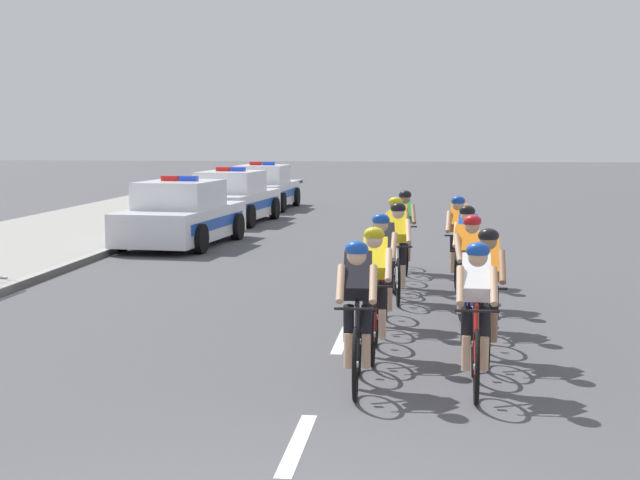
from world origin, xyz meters
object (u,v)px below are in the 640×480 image
(cyclist_tenth, at_px, (458,239))
(cyclist_ninth, at_px, (397,241))
(cyclist_third, at_px, (375,289))
(cyclist_seventh, at_px, (397,250))
(cyclist_lead, at_px, (357,311))
(police_car_third, at_px, (263,189))
(cyclist_eighth, at_px, (467,254))
(police_car_nearest, at_px, (182,216))
(cyclist_fourth, at_px, (486,291))
(cyclist_second, at_px, (476,313))
(cyclist_fifth, at_px, (382,268))
(cyclist_eleventh, at_px, (404,230))
(cyclist_sixth, at_px, (468,270))
(police_car_second, at_px, (232,199))

(cyclist_tenth, bearing_deg, cyclist_ninth, -159.09)
(cyclist_third, relative_size, cyclist_seventh, 1.00)
(cyclist_seventh, bearing_deg, cyclist_lead, -92.48)
(police_car_third, bearing_deg, cyclist_lead, -77.55)
(cyclist_eighth, relative_size, cyclist_tenth, 1.00)
(police_car_nearest, bearing_deg, cyclist_fourth, -58.70)
(cyclist_second, relative_size, police_car_third, 0.39)
(cyclist_fifth, xyz_separation_m, cyclist_ninth, (0.08, 3.19, 0.00))
(cyclist_eleventh, distance_m, police_car_nearest, 6.28)
(cyclist_eighth, xyz_separation_m, police_car_nearest, (-6.18, 7.04, -0.11))
(cyclist_sixth, relative_size, cyclist_seventh, 1.00)
(cyclist_third, bearing_deg, cyclist_tenth, 78.37)
(cyclist_sixth, height_order, cyclist_eleventh, same)
(cyclist_second, relative_size, cyclist_eleventh, 1.00)
(cyclist_ninth, xyz_separation_m, cyclist_tenth, (1.01, 0.39, 0.00))
(cyclist_seventh, height_order, cyclist_eighth, same)
(cyclist_sixth, bearing_deg, cyclist_seventh, 116.52)
(police_car_nearest, relative_size, police_car_second, 1.00)
(cyclist_seventh, bearing_deg, cyclist_tenth, 59.49)
(cyclist_ninth, xyz_separation_m, police_car_second, (-5.09, 10.90, -0.11))
(cyclist_ninth, distance_m, cyclist_eleventh, 1.79)
(cyclist_sixth, xyz_separation_m, cyclist_ninth, (-1.04, 3.25, 0.00))
(cyclist_eighth, relative_size, police_car_third, 0.39)
(cyclist_fourth, xyz_separation_m, cyclist_fifth, (-1.26, 1.75, 0.00))
(cyclist_lead, bearing_deg, cyclist_eighth, 74.81)
(cyclist_fourth, bearing_deg, cyclist_fifth, 125.85)
(cyclist_fourth, xyz_separation_m, cyclist_eighth, (-0.09, 3.27, 0.00))
(cyclist_eighth, xyz_separation_m, cyclist_eleventh, (-1.03, 3.45, 0.00))
(cyclist_ninth, bearing_deg, cyclist_sixth, -72.29)
(cyclist_eleventh, bearing_deg, cyclist_sixth, -78.97)
(cyclist_second, height_order, cyclist_sixth, same)
(cyclist_lead, distance_m, cyclist_second, 1.17)
(cyclist_lead, bearing_deg, cyclist_seventh, 87.52)
(cyclist_lead, height_order, cyclist_eighth, same)
(cyclist_lead, distance_m, cyclist_seventh, 5.05)
(cyclist_eleventh, bearing_deg, cyclist_lead, -91.62)
(cyclist_fifth, distance_m, cyclist_ninth, 3.19)
(cyclist_eighth, bearing_deg, cyclist_lead, -105.19)
(cyclist_fourth, bearing_deg, police_car_nearest, 121.30)
(cyclist_seventh, bearing_deg, cyclist_eleventh, 89.79)
(police_car_nearest, bearing_deg, cyclist_third, -64.09)
(cyclist_lead, bearing_deg, cyclist_ninth, 88.41)
(cyclist_tenth, bearing_deg, police_car_second, 120.14)
(cyclist_second, height_order, cyclist_tenth, same)
(cyclist_lead, bearing_deg, police_car_second, 105.96)
(cyclist_ninth, height_order, cyclist_tenth, same)
(cyclist_fourth, xyz_separation_m, police_car_third, (-6.27, 20.91, -0.11))
(cyclist_second, xyz_separation_m, cyclist_ninth, (-1.00, 6.28, 0.00))
(cyclist_sixth, height_order, police_car_second, police_car_second)
(police_car_nearest, height_order, police_car_second, same)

